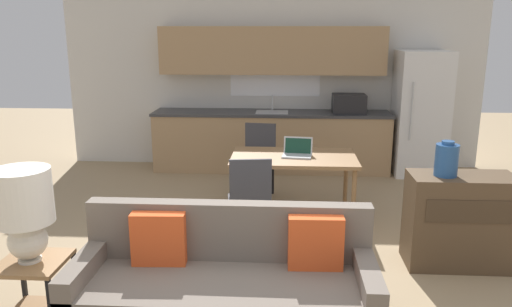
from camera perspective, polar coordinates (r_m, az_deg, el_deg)
name	(u,v)px	position (r m, az deg, el deg)	size (l,w,h in m)	color
wall_back	(272,79)	(7.80, 1.87, 8.48)	(6.40, 0.07, 2.70)	silver
kitchen_counter	(273,115)	(7.57, 1.91, 4.40)	(3.56, 0.65, 2.15)	tan
refrigerator	(420,114)	(7.71, 18.24, 4.36)	(0.72, 0.74, 1.81)	white
dining_table	(294,162)	(5.58, 4.32, -0.95)	(1.38, 0.84, 0.74)	olive
couch	(226,281)	(3.75, -3.46, -14.36)	(2.14, 0.80, 0.85)	#3D2D1E
side_table	(35,282)	(4.02, -23.93, -13.31)	(0.45, 0.45, 0.52)	olive
table_lamp	(24,208)	(3.80, -25.03, -5.62)	(0.40, 0.40, 0.67)	silver
credenza	(459,221)	(4.91, 22.21, -7.12)	(0.93, 0.45, 0.85)	brown
vase	(447,160)	(4.67, 20.94, -0.66)	(0.20, 0.20, 0.31)	#234C84
dining_chair_far_left	(259,157)	(6.39, 0.33, -0.40)	(0.47, 0.47, 0.93)	#38383D
dining_chair_near_left	(250,197)	(4.88, -0.70, -5.05)	(0.47, 0.47, 0.93)	#38383D
laptop	(297,151)	(5.56, 4.76, 0.23)	(0.35, 0.29, 0.20)	#B7BABC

